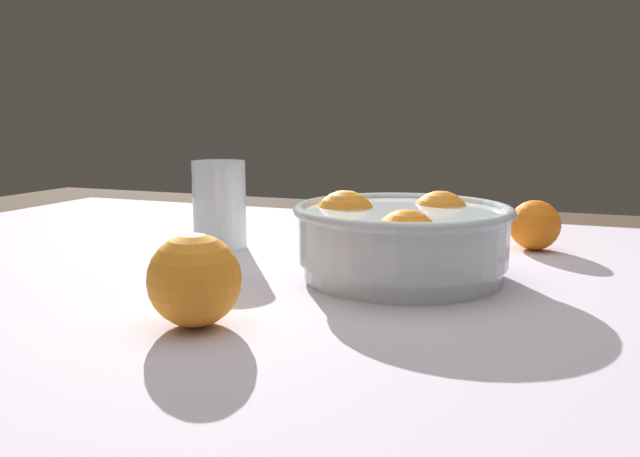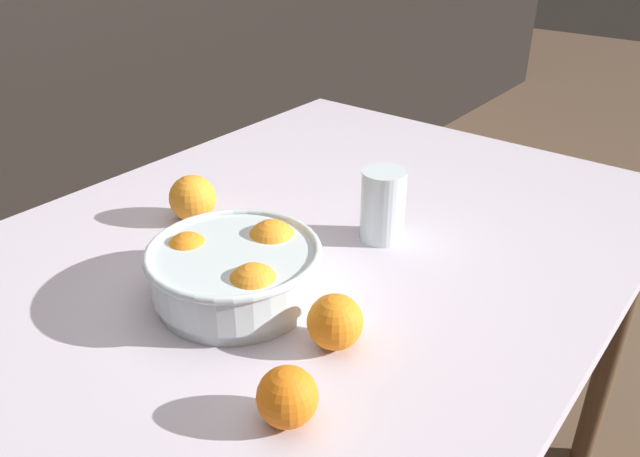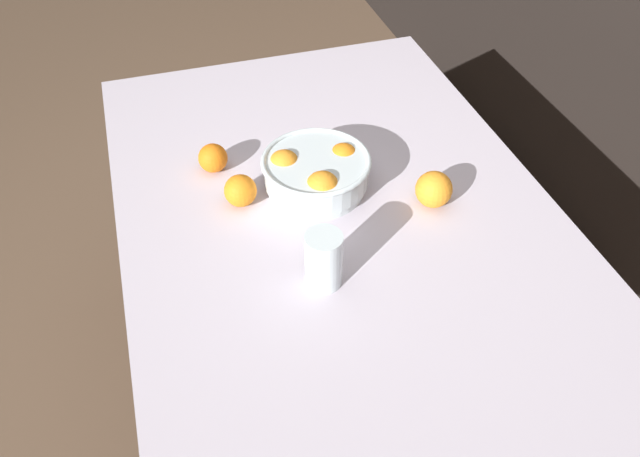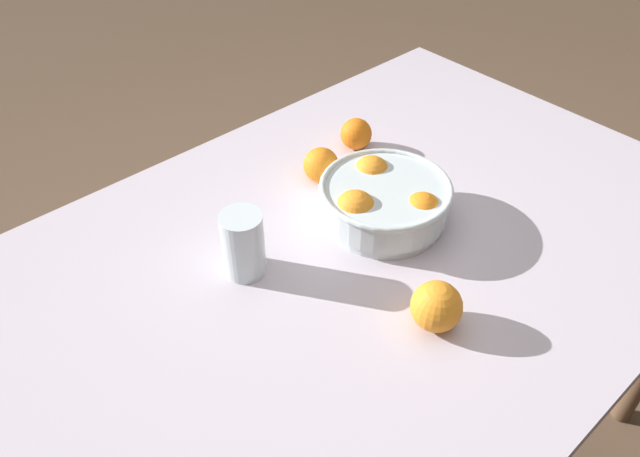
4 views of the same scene
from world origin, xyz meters
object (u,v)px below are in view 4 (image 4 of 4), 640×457
Objects in this scene: orange_loose_front at (436,306)px; fruit_bowl at (384,201)px; juice_glass at (243,246)px; orange_loose_near_bowl at (321,165)px; orange_loose_aside at (356,134)px.

fruit_bowl is at bearing -118.43° from orange_loose_front.
fruit_bowl is 0.28m from juice_glass.
fruit_bowl reaches higher than orange_loose_front.
juice_glass is 0.30m from orange_loose_near_bowl.
orange_loose_near_bowl is (-0.00, -0.17, -0.01)m from fruit_bowl.
fruit_bowl is 0.27m from orange_loose_front.
fruit_bowl is 3.01× the size of orange_loose_front.
orange_loose_aside is at bearing -122.95° from fruit_bowl.
fruit_bowl reaches higher than orange_loose_near_bowl.
juice_glass is at bearing -63.61° from orange_loose_front.
fruit_bowl is 3.59× the size of orange_loose_aside.
orange_loose_aside is at bearing -160.72° from juice_glass.
orange_loose_aside is at bearing -164.77° from orange_loose_near_bowl.
fruit_bowl is 0.18m from orange_loose_near_bowl.
juice_glass is 1.48× the size of orange_loose_front.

